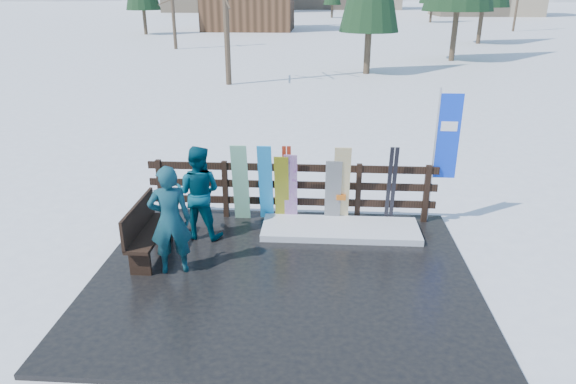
# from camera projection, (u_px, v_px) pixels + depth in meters

# --- Properties ---
(ground) EXTENTS (700.00, 700.00, 0.00)m
(ground) POSITION_uv_depth(u_px,v_px,m) (283.00, 279.00, 8.20)
(ground) COLOR white
(ground) RESTS_ON ground
(deck) EXTENTS (6.00, 5.00, 0.08)m
(deck) POSITION_uv_depth(u_px,v_px,m) (283.00, 276.00, 8.19)
(deck) COLOR black
(deck) RESTS_ON ground
(fence) EXTENTS (5.60, 0.10, 1.15)m
(fence) POSITION_uv_depth(u_px,v_px,m) (291.00, 187.00, 9.98)
(fence) COLOR black
(fence) RESTS_ON deck
(snow_patch) EXTENTS (2.91, 1.00, 0.12)m
(snow_patch) POSITION_uv_depth(u_px,v_px,m) (340.00, 229.00, 9.58)
(snow_patch) COLOR white
(snow_patch) RESTS_ON deck
(bench) EXTENTS (0.41, 1.50, 0.97)m
(bench) POSITION_uv_depth(u_px,v_px,m) (146.00, 229.00, 8.54)
(bench) COLOR black
(bench) RESTS_ON deck
(snowboard_0) EXTENTS (0.26, 0.45, 1.60)m
(snowboard_0) POSITION_uv_depth(u_px,v_px,m) (266.00, 183.00, 9.75)
(snowboard_0) COLOR #24A1F1
(snowboard_0) RESTS_ON deck
(snowboard_1) EXTENTS (0.30, 0.33, 1.58)m
(snowboard_1) POSITION_uv_depth(u_px,v_px,m) (241.00, 183.00, 9.78)
(snowboard_1) COLOR white
(snowboard_1) RESTS_ON deck
(snowboard_2) EXTENTS (0.27, 0.33, 1.38)m
(snowboard_2) POSITION_uv_depth(u_px,v_px,m) (282.00, 189.00, 9.77)
(snowboard_2) COLOR #FFF61D
(snowboard_2) RESTS_ON deck
(snowboard_3) EXTENTS (0.25, 0.31, 1.42)m
(snowboard_3) POSITION_uv_depth(u_px,v_px,m) (291.00, 188.00, 9.75)
(snowboard_3) COLOR silver
(snowboard_3) RESTS_ON deck
(snowboard_4) EXTENTS (0.30, 0.26, 1.31)m
(snowboard_4) POSITION_uv_depth(u_px,v_px,m) (333.00, 192.00, 9.72)
(snowboard_4) COLOR black
(snowboard_4) RESTS_ON deck
(snowboard_5) EXTENTS (0.31, 0.34, 1.58)m
(snowboard_5) POSITION_uv_depth(u_px,v_px,m) (341.00, 186.00, 9.67)
(snowboard_5) COLOR white
(snowboard_5) RESTS_ON deck
(ski_pair_a) EXTENTS (0.16, 0.21, 1.55)m
(ski_pair_a) POSITION_uv_depth(u_px,v_px,m) (287.00, 184.00, 9.80)
(ski_pair_a) COLOR #A92A14
(ski_pair_a) RESTS_ON deck
(ski_pair_b) EXTENTS (0.17, 0.21, 1.57)m
(ski_pair_b) POSITION_uv_depth(u_px,v_px,m) (391.00, 186.00, 9.68)
(ski_pair_b) COLOR black
(ski_pair_b) RESTS_ON deck
(rental_flag) EXTENTS (0.45, 0.04, 2.60)m
(rental_flag) POSITION_uv_depth(u_px,v_px,m) (444.00, 142.00, 9.50)
(rental_flag) COLOR silver
(rental_flag) RESTS_ON deck
(person_front) EXTENTS (0.74, 0.58, 1.79)m
(person_front) POSITION_uv_depth(u_px,v_px,m) (170.00, 220.00, 7.96)
(person_front) COLOR #145B5A
(person_front) RESTS_ON deck
(person_back) EXTENTS (0.92, 0.76, 1.72)m
(person_back) POSITION_uv_depth(u_px,v_px,m) (199.00, 192.00, 9.15)
(person_back) COLOR #054053
(person_back) RESTS_ON deck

